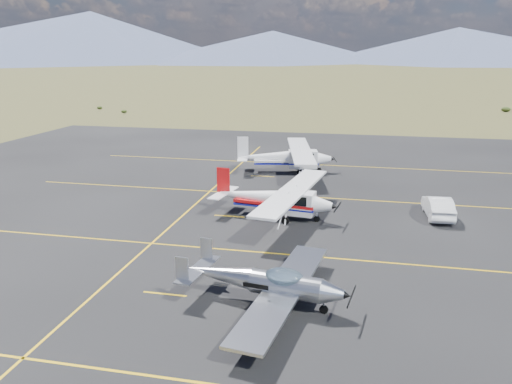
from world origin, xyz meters
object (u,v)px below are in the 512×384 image
at_px(aircraft_low_wing, 268,282).
at_px(aircraft_cessna, 275,198).
at_px(sedan, 438,207).
at_px(aircraft_plain, 286,157).

height_order(aircraft_low_wing, aircraft_cessna, aircraft_cessna).
height_order(aircraft_low_wing, sedan, aircraft_low_wing).
height_order(aircraft_plain, sedan, aircraft_plain).
bearing_deg(sedan, aircraft_plain, -45.22).
bearing_deg(aircraft_low_wing, aircraft_plain, 105.01).
relative_size(aircraft_low_wing, aircraft_plain, 0.78).
bearing_deg(aircraft_plain, aircraft_low_wing, -94.20).
bearing_deg(aircraft_cessna, aircraft_plain, 104.01).
xyz_separation_m(aircraft_cessna, aircraft_plain, (-1.18, 12.54, 0.08)).
xyz_separation_m(aircraft_plain, sedan, (11.39, -10.35, -0.70)).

